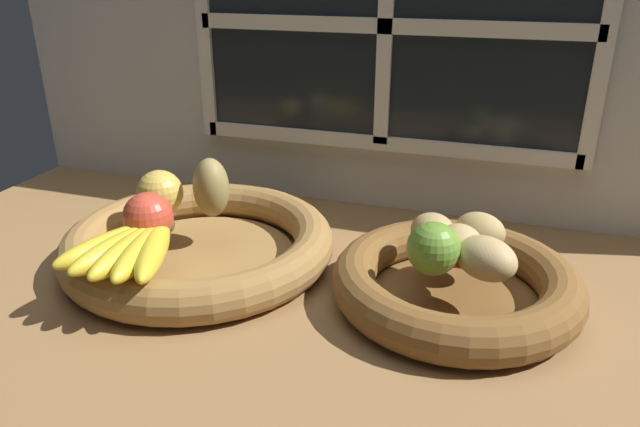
{
  "coord_description": "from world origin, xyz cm",
  "views": [
    {
      "loc": [
        20.62,
        -67.41,
        40.22
      ],
      "look_at": [
        -1.87,
        0.45,
        9.69
      ],
      "focal_mm": 33.12,
      "sensor_mm": 36.0,
      "label": 1
    }
  ],
  "objects_px": {
    "potato_back": "(480,231)",
    "chili_pepper": "(464,265)",
    "potato_large": "(460,243)",
    "apple_red_front": "(148,217)",
    "apple_golden_left": "(160,193)",
    "potato_small": "(486,258)",
    "potato_oblong": "(433,231)",
    "fruit_bowl_right": "(456,282)",
    "banana_bunch_front": "(132,247)",
    "pear_brown": "(211,187)",
    "lime_near": "(433,248)",
    "fruit_bowl_left": "(201,242)"
  },
  "relations": [
    {
      "from": "potato_large",
      "to": "potato_oblong",
      "type": "xyz_separation_m",
      "value": [
        -0.04,
        0.03,
        -0.0
      ]
    },
    {
      "from": "banana_bunch_front",
      "to": "chili_pepper",
      "type": "distance_m",
      "value": 0.41
    },
    {
      "from": "potato_back",
      "to": "chili_pepper",
      "type": "bearing_deg",
      "value": -98.87
    },
    {
      "from": "pear_brown",
      "to": "potato_large",
      "type": "bearing_deg",
      "value": -5.19
    },
    {
      "from": "fruit_bowl_right",
      "to": "pear_brown",
      "type": "xyz_separation_m",
      "value": [
        -0.36,
        0.03,
        0.07
      ]
    },
    {
      "from": "apple_red_front",
      "to": "potato_small",
      "type": "height_order",
      "value": "apple_red_front"
    },
    {
      "from": "fruit_bowl_left",
      "to": "potato_small",
      "type": "xyz_separation_m",
      "value": [
        0.4,
        -0.03,
        0.06
      ]
    },
    {
      "from": "potato_oblong",
      "to": "apple_red_front",
      "type": "bearing_deg",
      "value": -165.03
    },
    {
      "from": "fruit_bowl_right",
      "to": "potato_back",
      "type": "distance_m",
      "value": 0.07
    },
    {
      "from": "pear_brown",
      "to": "apple_red_front",
      "type": "bearing_deg",
      "value": -112.22
    },
    {
      "from": "banana_bunch_front",
      "to": "lime_near",
      "type": "xyz_separation_m",
      "value": [
        0.36,
        0.08,
        0.02
      ]
    },
    {
      "from": "potato_large",
      "to": "potato_oblong",
      "type": "distance_m",
      "value": 0.05
    },
    {
      "from": "potato_large",
      "to": "lime_near",
      "type": "relative_size",
      "value": 0.97
    },
    {
      "from": "apple_red_front",
      "to": "apple_golden_left",
      "type": "relative_size",
      "value": 0.98
    },
    {
      "from": "potato_small",
      "to": "potato_oblong",
      "type": "bearing_deg",
      "value": 138.58
    },
    {
      "from": "fruit_bowl_right",
      "to": "lime_near",
      "type": "height_order",
      "value": "lime_near"
    },
    {
      "from": "banana_bunch_front",
      "to": "potato_large",
      "type": "distance_m",
      "value": 0.41
    },
    {
      "from": "potato_large",
      "to": "chili_pepper",
      "type": "height_order",
      "value": "potato_large"
    },
    {
      "from": "fruit_bowl_left",
      "to": "potato_small",
      "type": "relative_size",
      "value": 4.98
    },
    {
      "from": "apple_red_front",
      "to": "chili_pepper",
      "type": "xyz_separation_m",
      "value": [
        0.41,
        0.04,
        -0.02
      ]
    },
    {
      "from": "lime_near",
      "to": "apple_golden_left",
      "type": "bearing_deg",
      "value": 172.54
    },
    {
      "from": "chili_pepper",
      "to": "potato_small",
      "type": "bearing_deg",
      "value": -6.92
    },
    {
      "from": "apple_red_front",
      "to": "potato_oblong",
      "type": "relative_size",
      "value": 1.08
    },
    {
      "from": "potato_small",
      "to": "fruit_bowl_right",
      "type": "bearing_deg",
      "value": 135.0
    },
    {
      "from": "potato_back",
      "to": "fruit_bowl_right",
      "type": "bearing_deg",
      "value": -114.44
    },
    {
      "from": "chili_pepper",
      "to": "apple_red_front",
      "type": "bearing_deg",
      "value": -167.91
    },
    {
      "from": "apple_red_front",
      "to": "banana_bunch_front",
      "type": "bearing_deg",
      "value": -77.99
    },
    {
      "from": "fruit_bowl_right",
      "to": "potato_back",
      "type": "bearing_deg",
      "value": 65.56
    },
    {
      "from": "banana_bunch_front",
      "to": "potato_large",
      "type": "height_order",
      "value": "potato_large"
    },
    {
      "from": "potato_large",
      "to": "potato_back",
      "type": "distance_m",
      "value": 0.05
    },
    {
      "from": "chili_pepper",
      "to": "fruit_bowl_left",
      "type": "bearing_deg",
      "value": -177.72
    },
    {
      "from": "banana_bunch_front",
      "to": "potato_small",
      "type": "relative_size",
      "value": 2.23
    },
    {
      "from": "fruit_bowl_left",
      "to": "fruit_bowl_right",
      "type": "height_order",
      "value": "same"
    },
    {
      "from": "fruit_bowl_right",
      "to": "lime_near",
      "type": "distance_m",
      "value": 0.08
    },
    {
      "from": "apple_golden_left",
      "to": "potato_large",
      "type": "distance_m",
      "value": 0.43
    },
    {
      "from": "apple_golden_left",
      "to": "lime_near",
      "type": "xyz_separation_m",
      "value": [
        0.41,
        -0.05,
        -0.0
      ]
    },
    {
      "from": "fruit_bowl_right",
      "to": "chili_pepper",
      "type": "bearing_deg",
      "value": -71.24
    },
    {
      "from": "potato_large",
      "to": "lime_near",
      "type": "bearing_deg",
      "value": -123.69
    },
    {
      "from": "potato_small",
      "to": "potato_oblong",
      "type": "distance_m",
      "value": 0.1
    },
    {
      "from": "potato_large",
      "to": "potato_small",
      "type": "distance_m",
      "value": 0.05
    },
    {
      "from": "apple_golden_left",
      "to": "banana_bunch_front",
      "type": "xyz_separation_m",
      "value": [
        0.04,
        -0.14,
        -0.02
      ]
    },
    {
      "from": "banana_bunch_front",
      "to": "potato_oblong",
      "type": "bearing_deg",
      "value": 23.66
    },
    {
      "from": "potato_small",
      "to": "fruit_bowl_left",
      "type": "bearing_deg",
      "value": 175.19
    },
    {
      "from": "potato_large",
      "to": "pear_brown",
      "type": "bearing_deg",
      "value": 174.81
    },
    {
      "from": "potato_small",
      "to": "banana_bunch_front",
      "type": "bearing_deg",
      "value": -167.85
    },
    {
      "from": "fruit_bowl_right",
      "to": "potato_oblong",
      "type": "relative_size",
      "value": 5.12
    },
    {
      "from": "fruit_bowl_left",
      "to": "potato_large",
      "type": "xyz_separation_m",
      "value": [
        0.37,
        0.0,
        0.06
      ]
    },
    {
      "from": "chili_pepper",
      "to": "potato_large",
      "type": "bearing_deg",
      "value": 115.29
    },
    {
      "from": "apple_red_front",
      "to": "apple_golden_left",
      "type": "distance_m",
      "value": 0.09
    },
    {
      "from": "fruit_bowl_right",
      "to": "apple_red_front",
      "type": "bearing_deg",
      "value": -170.41
    }
  ]
}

